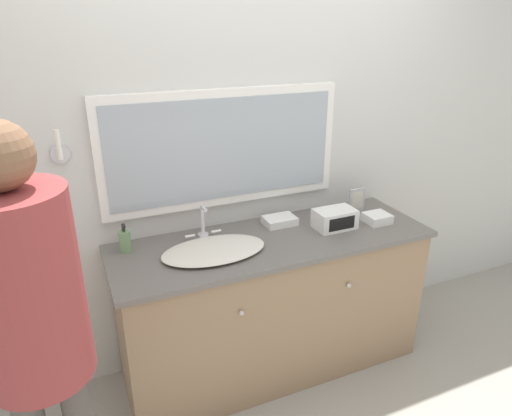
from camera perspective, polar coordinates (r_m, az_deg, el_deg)
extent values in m
plane|color=#9E998E|center=(2.82, 4.81, -22.36)|extent=(14.00, 14.00, 0.00)
cube|color=silver|center=(2.67, -0.73, 7.03)|extent=(8.00, 0.06, 2.55)
cube|color=white|center=(2.55, -4.05, 7.42)|extent=(1.38, 0.04, 0.65)
cube|color=#9EA8B2|center=(2.53, -3.90, 7.32)|extent=(1.29, 0.01, 0.56)
cylinder|color=silver|center=(2.41, -23.28, 6.20)|extent=(0.09, 0.01, 0.09)
cylinder|color=silver|center=(2.36, -23.24, 5.90)|extent=(0.02, 0.10, 0.02)
cylinder|color=white|center=(2.29, -23.46, 7.26)|extent=(0.02, 0.02, 0.14)
cube|color=#937556|center=(2.76, 2.09, -12.19)|extent=(1.74, 0.56, 0.83)
cube|color=#66605B|center=(2.54, 2.23, -4.13)|extent=(1.79, 0.60, 0.03)
sphere|color=silver|center=(2.30, -1.83, -12.97)|extent=(0.02, 0.02, 0.02)
sphere|color=silver|center=(2.56, 11.52, -9.47)|extent=(0.02, 0.02, 0.02)
ellipsoid|color=silver|center=(2.38, -5.27, -5.24)|extent=(0.55, 0.33, 0.03)
cylinder|color=silver|center=(2.54, -6.60, -3.52)|extent=(0.06, 0.06, 0.03)
cylinder|color=silver|center=(2.50, -6.70, -1.49)|extent=(0.02, 0.02, 0.17)
cylinder|color=silver|center=(2.43, -6.54, -0.01)|extent=(0.02, 0.07, 0.02)
cylinder|color=white|center=(2.51, -8.25, -3.49)|extent=(0.06, 0.02, 0.02)
cylinder|color=white|center=(2.55, -5.01, -2.93)|extent=(0.06, 0.02, 0.02)
cylinder|color=#709966|center=(2.46, -16.07, -4.02)|extent=(0.06, 0.06, 0.12)
cylinder|color=black|center=(2.43, -16.25, -2.42)|extent=(0.02, 0.02, 0.04)
cube|color=black|center=(2.41, -16.25, -2.16)|extent=(0.02, 0.03, 0.01)
cube|color=white|center=(2.67, 9.81, -1.34)|extent=(0.23, 0.15, 0.11)
cube|color=black|center=(2.62, 10.65, -1.91)|extent=(0.17, 0.01, 0.08)
cube|color=#B2B2B7|center=(2.93, 12.46, 0.99)|extent=(0.11, 0.01, 0.15)
cube|color=beige|center=(2.93, 12.54, 0.95)|extent=(0.08, 0.00, 0.11)
cube|color=white|center=(2.70, 2.97, -1.58)|extent=(0.19, 0.13, 0.05)
cube|color=white|center=(2.81, 14.89, -1.24)|extent=(0.14, 0.13, 0.05)
cylinder|color=#933838|center=(1.72, -26.82, -9.08)|extent=(0.36, 0.36, 0.70)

